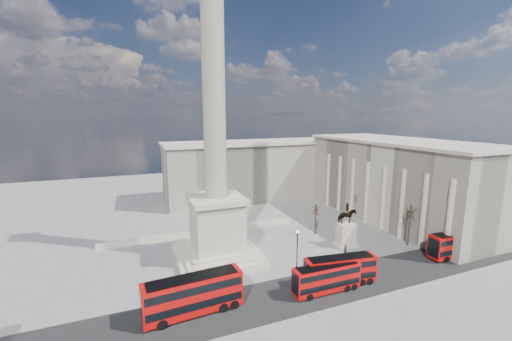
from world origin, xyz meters
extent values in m
plane|color=gray|center=(0.00, 0.00, 0.00)|extent=(180.00, 180.00, 0.00)
cube|color=#272727|center=(5.00, -10.00, 0.00)|extent=(120.00, 9.00, 0.01)
cube|color=beige|center=(0.00, 5.00, 0.50)|extent=(14.00, 14.00, 1.00)
cube|color=beige|center=(0.00, 5.00, 1.25)|extent=(12.00, 12.00, 0.50)
cube|color=beige|center=(0.00, 5.00, 1.75)|extent=(10.00, 10.00, 0.50)
cube|color=beige|center=(0.00, 5.00, 6.00)|extent=(8.00, 8.00, 8.00)
cube|color=beige|center=(0.00, 5.00, 10.40)|extent=(9.00, 9.00, 0.80)
cylinder|color=#A39B87|center=(0.00, 5.00, 27.80)|extent=(3.60, 3.60, 34.00)
cube|color=beige|center=(0.00, 16.00, 0.55)|extent=(40.00, 0.60, 1.10)
cube|color=beige|center=(45.00, 10.00, 9.00)|extent=(18.00, 45.00, 18.00)
cube|color=beige|center=(45.00, 10.00, 18.30)|extent=(19.00, 46.00, 0.60)
cube|color=beige|center=(20.00, 40.00, 8.00)|extent=(50.00, 16.00, 16.00)
cube|color=beige|center=(20.00, 40.00, 16.30)|extent=(51.00, 17.00, 0.60)
cube|color=#B80A09|center=(-6.73, -9.23, 2.62)|extent=(12.31, 3.61, 4.47)
cube|color=black|center=(-6.73, -9.23, 1.82)|extent=(11.83, 3.64, 0.99)
cube|color=black|center=(-6.73, -9.23, 3.81)|extent=(11.83, 3.64, 0.99)
cube|color=black|center=(-6.73, -9.23, 4.89)|extent=(11.08, 3.25, 0.07)
cylinder|color=black|center=(-10.73, -9.51, 0.61)|extent=(1.42, 2.96, 1.21)
cylinder|color=black|center=(-3.34, -8.99, 0.61)|extent=(1.42, 2.96, 1.21)
cylinder|color=black|center=(-1.89, -8.88, 0.61)|extent=(1.42, 2.96, 1.21)
cube|color=#B80A09|center=(11.27, -11.14, 2.12)|extent=(9.82, 2.35, 3.61)
cube|color=black|center=(11.27, -11.14, 1.47)|extent=(9.43, 2.40, 0.80)
cube|color=black|center=(11.27, -11.14, 3.07)|extent=(9.43, 2.40, 0.80)
cube|color=black|center=(11.27, -11.14, 3.95)|extent=(8.84, 2.11, 0.05)
cylinder|color=black|center=(8.04, -11.10, 0.49)|extent=(1.01, 2.36, 0.98)
cylinder|color=black|center=(14.02, -11.17, 0.49)|extent=(1.01, 2.36, 0.98)
cylinder|color=black|center=(15.19, -11.18, 0.49)|extent=(1.01, 2.36, 0.98)
cube|color=#B80A09|center=(14.23, -10.19, 2.27)|extent=(10.73, 3.82, 3.87)
cube|color=black|center=(14.23, -10.19, 1.58)|extent=(10.32, 3.83, 0.86)
cube|color=black|center=(14.23, -10.19, 3.29)|extent=(10.32, 3.83, 0.86)
cube|color=black|center=(14.23, -10.19, 4.23)|extent=(9.66, 3.44, 0.06)
cylinder|color=black|center=(10.80, -9.70, 0.53)|extent=(1.39, 2.63, 1.05)
cylinder|color=black|center=(17.14, -10.60, 0.53)|extent=(1.39, 2.63, 1.05)
cylinder|color=black|center=(18.39, -10.77, 0.53)|extent=(1.39, 2.63, 1.05)
cube|color=#B80A09|center=(38.59, -10.03, 2.34)|extent=(10.93, 2.81, 4.00)
cube|color=black|center=(38.59, -10.03, 1.63)|extent=(10.49, 2.86, 0.89)
cube|color=black|center=(38.59, -10.03, 3.40)|extent=(10.49, 2.86, 0.89)
cube|color=black|center=(38.59, -10.03, 4.37)|extent=(9.83, 2.53, 0.06)
cylinder|color=black|center=(35.01, -9.91, 0.54)|extent=(1.17, 2.62, 1.09)
cylinder|color=black|center=(41.63, -10.12, 0.54)|extent=(1.17, 2.62, 1.09)
cylinder|color=black|center=(42.93, -10.16, 0.54)|extent=(1.17, 2.62, 1.09)
cylinder|color=black|center=(10.47, -4.20, 0.26)|extent=(0.45, 0.45, 0.51)
cylinder|color=black|center=(10.47, -4.20, 3.07)|extent=(0.16, 0.16, 6.15)
cylinder|color=black|center=(10.47, -4.20, 6.04)|extent=(0.31, 0.31, 0.31)
sphere|color=silver|center=(10.47, -4.20, 6.40)|extent=(0.57, 0.57, 0.57)
cube|color=beige|center=(23.54, 0.69, 0.25)|extent=(4.01, 3.01, 0.50)
cube|color=beige|center=(23.54, 0.69, 2.21)|extent=(3.21, 2.21, 4.41)
imported|color=black|center=(23.54, 0.69, 5.77)|extent=(3.39, 1.93, 2.71)
cylinder|color=black|center=(23.54, 0.69, 7.42)|extent=(0.50, 0.50, 1.20)
sphere|color=black|center=(23.54, 0.69, 8.17)|extent=(0.36, 0.36, 0.36)
cylinder|color=#332319|center=(34.61, -3.48, 3.95)|extent=(0.32, 0.32, 7.91)
cylinder|color=#332319|center=(21.54, 7.97, 3.21)|extent=(0.30, 0.30, 6.42)
cylinder|color=#332319|center=(36.22, 13.29, 3.05)|extent=(0.26, 0.26, 6.09)
imported|color=black|center=(20.94, -2.73, 0.97)|extent=(0.76, 0.55, 1.95)
imported|color=black|center=(20.35, -6.50, 0.77)|extent=(0.79, 0.63, 1.54)
imported|color=black|center=(16.42, -6.11, 0.86)|extent=(0.91, 1.06, 1.71)
camera|label=1|loc=(-12.52, -44.70, 24.38)|focal=22.00mm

